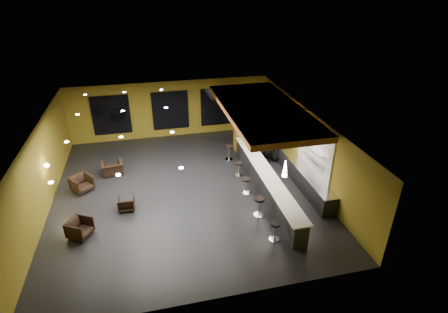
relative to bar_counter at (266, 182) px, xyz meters
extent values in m
cube|color=black|center=(-3.65, 1.00, -0.55)|extent=(12.00, 13.00, 0.10)
cube|color=black|center=(-3.65, 1.00, 3.05)|extent=(12.00, 13.00, 0.10)
cube|color=olive|center=(-3.65, 7.55, 1.25)|extent=(12.00, 0.10, 3.50)
cube|color=olive|center=(-3.65, -5.55, 1.25)|extent=(12.00, 0.10, 3.50)
cube|color=olive|center=(-9.70, 1.00, 1.25)|extent=(0.10, 13.00, 3.50)
cube|color=olive|center=(2.40, 1.00, 1.25)|extent=(0.10, 13.00, 3.50)
cube|color=#97582C|center=(0.35, 2.00, 2.86)|extent=(3.60, 8.00, 0.28)
cube|color=black|center=(-7.15, 7.44, 1.20)|extent=(2.20, 0.06, 2.40)
cube|color=black|center=(-3.65, 7.44, 1.20)|extent=(2.20, 0.06, 2.40)
cube|color=black|center=(-0.65, 7.44, 1.20)|extent=(2.20, 0.06, 2.40)
cube|color=white|center=(2.31, 0.00, 1.50)|extent=(0.06, 3.20, 2.40)
cube|color=black|center=(0.00, 0.00, 0.00)|extent=(0.60, 8.00, 1.00)
cube|color=white|center=(0.00, 0.00, 0.52)|extent=(0.78, 8.10, 0.05)
cube|color=black|center=(2.00, 0.50, -0.07)|extent=(0.70, 6.00, 0.86)
cube|color=silver|center=(2.00, 0.50, 0.39)|extent=(0.72, 6.00, 0.03)
cube|color=silver|center=(2.17, -0.20, 1.10)|extent=(0.30, 1.50, 0.03)
cube|color=silver|center=(2.17, -0.20, 1.55)|extent=(0.30, 1.50, 0.03)
cube|color=olive|center=(0.00, 4.60, 1.25)|extent=(0.60, 0.60, 3.50)
sphere|color=#FFE5B2|center=(-9.53, 1.50, 1.30)|extent=(0.22, 0.22, 0.22)
cone|color=white|center=(0.00, -2.00, 1.85)|extent=(0.20, 0.20, 0.70)
cone|color=white|center=(0.00, 0.50, 1.85)|extent=(0.20, 0.20, 0.70)
cone|color=white|center=(0.00, 3.00, 1.85)|extent=(0.20, 0.20, 0.70)
imported|color=black|center=(1.01, 2.65, 0.36)|extent=(0.65, 0.44, 1.72)
imported|color=black|center=(1.09, 3.13, 0.41)|extent=(0.90, 0.71, 1.82)
imported|color=black|center=(1.60, 2.83, 0.35)|extent=(0.98, 0.82, 1.70)
imported|color=black|center=(-8.08, -1.35, -0.13)|extent=(1.10, 1.09, 0.74)
imported|color=black|center=(-6.35, 0.05, -0.18)|extent=(0.70, 0.72, 0.63)
imported|color=black|center=(-8.41, 2.04, -0.11)|extent=(1.19, 1.20, 0.78)
imported|color=black|center=(-7.08, 3.33, -0.16)|extent=(1.16, 1.05, 0.68)
cylinder|color=silver|center=(-0.77, -3.29, -0.48)|extent=(0.41, 0.41, 0.03)
cylinder|color=silver|center=(-0.77, -3.29, -0.13)|extent=(0.07, 0.07, 0.71)
cylinder|color=black|center=(-0.77, -3.29, 0.26)|extent=(0.38, 0.38, 0.08)
cylinder|color=silver|center=(-0.87, -1.67, -0.48)|extent=(0.43, 0.43, 0.03)
cylinder|color=silver|center=(-0.87, -1.67, -0.10)|extent=(0.08, 0.08, 0.76)
cylinder|color=black|center=(-0.87, -1.67, 0.31)|extent=(0.41, 0.41, 0.09)
cylinder|color=silver|center=(-0.92, 0.08, -0.49)|extent=(0.40, 0.40, 0.03)
cylinder|color=silver|center=(-0.92, 0.08, -0.13)|extent=(0.07, 0.07, 0.70)
cylinder|color=black|center=(-0.92, 0.08, 0.25)|extent=(0.38, 0.38, 0.08)
cylinder|color=silver|center=(-0.82, 1.73, -0.49)|extent=(0.37, 0.37, 0.03)
cylinder|color=silver|center=(-0.82, 1.73, -0.15)|extent=(0.07, 0.07, 0.65)
cylinder|color=black|center=(-0.82, 1.73, 0.20)|extent=(0.36, 0.36, 0.07)
cylinder|color=silver|center=(-0.89, 3.52, -0.48)|extent=(0.43, 0.43, 0.03)
cylinder|color=silver|center=(-0.89, 3.52, -0.10)|extent=(0.08, 0.08, 0.76)
cylinder|color=black|center=(-0.89, 3.52, 0.31)|extent=(0.41, 0.41, 0.09)
camera|label=1|loc=(-5.04, -13.07, 8.63)|focal=28.00mm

